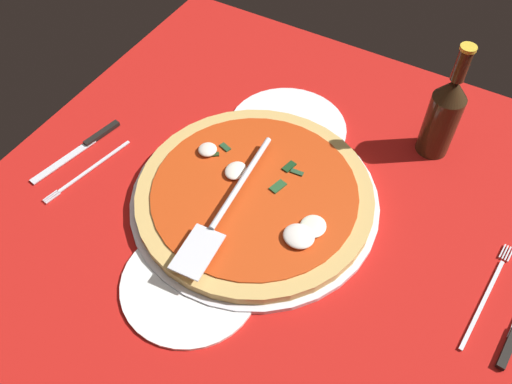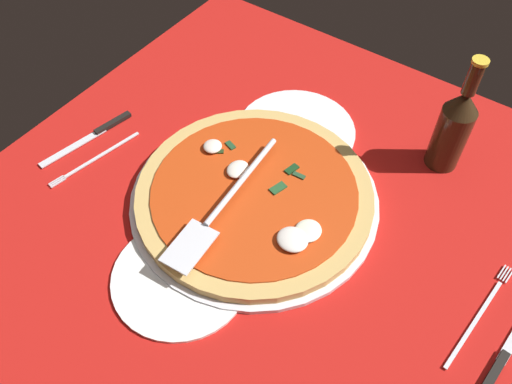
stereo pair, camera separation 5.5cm
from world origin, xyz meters
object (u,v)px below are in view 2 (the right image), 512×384
place_setting_far (95,147)px  beer_bottle (454,128)px  pizza (256,192)px  place_setting_near (492,335)px  dinner_plate_left (181,277)px  dinner_plate_right (296,131)px  pizza_server (222,205)px

place_setting_far → beer_bottle: bearing=133.1°
pizza → place_setting_near: pizza is taller
pizza → beer_bottle: beer_bottle is taller
dinner_plate_left → place_setting_near: (19.06, -42.95, -0.15)cm
place_setting_far → beer_bottle: beer_bottle is taller
place_setting_far → beer_bottle: 64.99cm
dinner_plate_right → pizza: (-18.02, -3.37, 1.84)cm
dinner_plate_left → pizza_server: (12.45, 1.13, 4.49)cm
pizza → beer_bottle: bearing=-40.0°
dinner_plate_left → pizza: 19.53cm
beer_bottle → pizza: bearing=140.0°
place_setting_near → beer_bottle: size_ratio=0.95×
place_setting_far → pizza_server: bearing=101.8°
place_setting_near → pizza: bearing=94.7°
place_setting_near → place_setting_far: same height
pizza → place_setting_far: pizza is taller
dinner_plate_left → place_setting_far: 33.60cm
dinner_plate_left → place_setting_far: place_setting_far is taller
dinner_plate_right → place_setting_far: (-25.42, 28.66, -0.15)cm
dinner_plate_right → beer_bottle: size_ratio=0.98×
pizza_server → beer_bottle: beer_bottle is taller
dinner_plate_right → place_setting_far: bearing=131.6°
pizza_server → place_setting_far: 30.60cm
place_setting_far → dinner_plate_right: bearing=142.6°
dinner_plate_right → pizza_server: pizza_server is taller
pizza → place_setting_far: (-7.40, 32.03, -1.99)cm
dinner_plate_right → pizza_server: bearing=-176.4°
pizza → pizza_server: pizza_server is taller
pizza → place_setting_near: bearing=-90.5°
beer_bottle → dinner_plate_right: bearing=108.8°
dinner_plate_right → pizza: pizza is taller
dinner_plate_right → place_setting_near: (-18.39, -45.68, -0.15)cm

